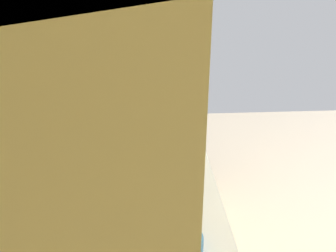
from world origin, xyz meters
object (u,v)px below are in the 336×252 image
object	(u,v)px
microwave	(143,98)
bowl	(183,243)
oven_range	(151,128)
kettle	(170,145)

from	to	relation	value
microwave	bowl	distance (m)	1.20
microwave	oven_range	bearing A→B (deg)	-3.47
oven_range	bowl	bearing A→B (deg)	-177.59
oven_range	kettle	size ratio (longest dim) A/B	6.28
bowl	kettle	size ratio (longest dim) A/B	0.83
oven_range	kettle	distance (m)	1.41
oven_range	bowl	xyz separation A→B (m)	(-2.00, -0.08, 0.48)
oven_range	bowl	distance (m)	2.06
oven_range	kettle	bearing A→B (deg)	-176.34
microwave	kettle	xyz separation A→B (m)	(-0.50, -0.13, -0.08)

